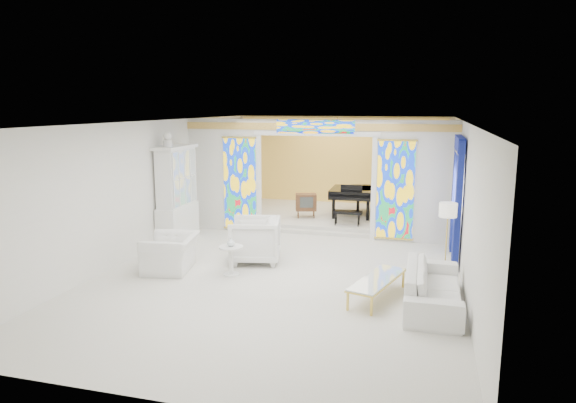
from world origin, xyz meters
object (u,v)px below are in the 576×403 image
(grand_piano, at_px, (358,193))
(tv_console, at_px, (306,202))
(china_cabinet, at_px, (177,194))
(coffee_table, at_px, (377,280))
(armchair_left, at_px, (171,253))
(sofa, at_px, (433,287))
(armchair_right, at_px, (255,240))

(grand_piano, xyz_separation_m, tv_console, (-1.38, -0.74, -0.21))
(china_cabinet, bearing_deg, grand_piano, 40.06)
(china_cabinet, relative_size, tv_console, 4.01)
(coffee_table, bearing_deg, tv_console, 115.44)
(armchair_left, xyz_separation_m, sofa, (5.18, -0.54, -0.03))
(armchair_right, relative_size, sofa, 0.46)
(armchair_left, xyz_separation_m, coffee_table, (4.24, -0.46, -0.03))
(armchair_left, relative_size, grand_piano, 0.46)
(tv_console, bearing_deg, coffee_table, -81.14)
(grand_piano, bearing_deg, armchair_left, -119.91)
(armchair_right, height_order, coffee_table, armchair_right)
(armchair_right, relative_size, grand_piano, 0.43)
(coffee_table, relative_size, grand_piano, 0.71)
(armchair_left, xyz_separation_m, armchair_right, (1.46, 1.04, 0.11))
(sofa, relative_size, coffee_table, 1.34)
(grand_piano, bearing_deg, armchair_right, -110.62)
(sofa, xyz_separation_m, tv_console, (-3.49, 5.45, 0.28))
(armchair_left, relative_size, sofa, 0.49)
(china_cabinet, bearing_deg, armchair_left, -66.30)
(china_cabinet, height_order, armchair_right, china_cabinet)
(coffee_table, height_order, grand_piano, grand_piano)
(china_cabinet, distance_m, armchair_left, 2.58)
(armchair_right, height_order, tv_console, armchair_right)
(china_cabinet, xyz_separation_m, coffee_table, (5.23, -2.70, -0.83))
(china_cabinet, bearing_deg, armchair_right, -26.24)
(sofa, bearing_deg, tv_console, 32.52)
(sofa, relative_size, tv_console, 3.40)
(sofa, bearing_deg, grand_piano, 18.74)
(sofa, height_order, grand_piano, grand_piano)
(armchair_left, distance_m, tv_console, 5.20)
(china_cabinet, bearing_deg, tv_console, 44.88)
(china_cabinet, relative_size, grand_piano, 1.11)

